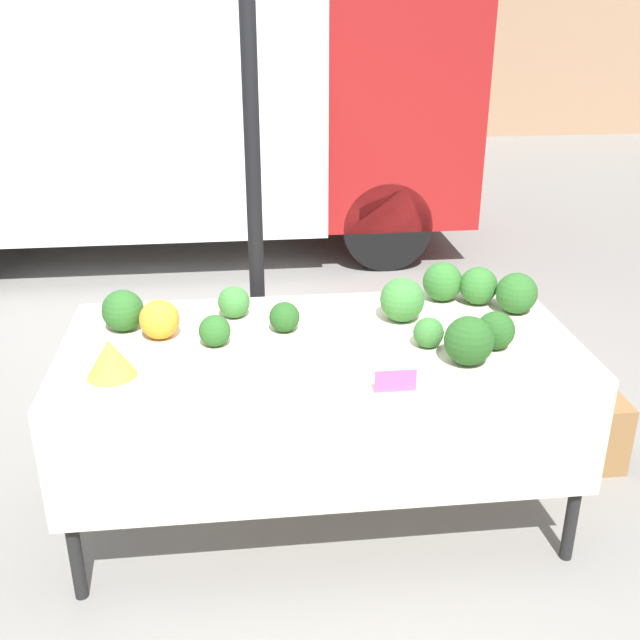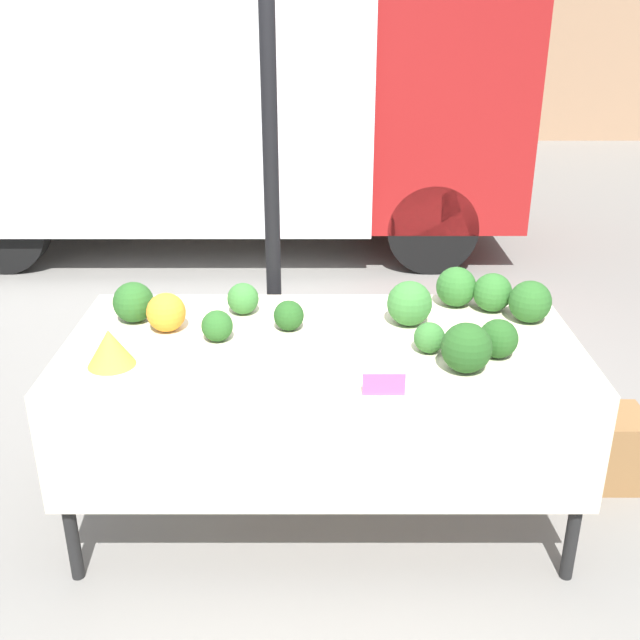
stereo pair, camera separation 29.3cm
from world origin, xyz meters
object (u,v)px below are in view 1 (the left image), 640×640
parked_truck (139,76)px  price_sign (396,381)px  orange_cauliflower (160,319)px  produce_crate (582,431)px

parked_truck → price_sign: 4.58m
orange_cauliflower → price_sign: bearing=-32.7°
parked_truck → produce_crate: bearing=-57.5°
price_sign → produce_crate: 1.45m
parked_truck → orange_cauliflower: size_ratio=31.95×
parked_truck → produce_crate: (2.34, -3.68, -1.29)m
parked_truck → orange_cauliflower: 3.89m
parked_truck → price_sign: (1.27, -4.36, -0.59)m
orange_cauliflower → price_sign: size_ratio=1.09×
price_sign → produce_crate: price_sign is taller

